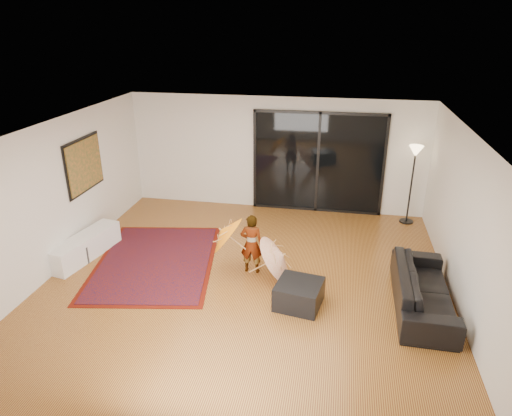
% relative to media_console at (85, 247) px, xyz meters
% --- Properties ---
extents(floor, '(7.00, 7.00, 0.00)m').
position_rel_media_console_xyz_m(floor, '(3.25, -0.27, -0.23)').
color(floor, '#AF7930').
rests_on(floor, ground).
extents(ceiling, '(7.00, 7.00, 0.00)m').
position_rel_media_console_xyz_m(ceiling, '(3.25, -0.27, 2.47)').
color(ceiling, white).
rests_on(ceiling, wall_back).
extents(wall_back, '(7.00, 0.00, 7.00)m').
position_rel_media_console_xyz_m(wall_back, '(3.25, 3.23, 1.12)').
color(wall_back, silver).
rests_on(wall_back, floor).
extents(wall_front, '(7.00, 0.00, 7.00)m').
position_rel_media_console_xyz_m(wall_front, '(3.25, -3.77, 1.12)').
color(wall_front, silver).
rests_on(wall_front, floor).
extents(wall_left, '(0.00, 7.00, 7.00)m').
position_rel_media_console_xyz_m(wall_left, '(-0.25, -0.27, 1.12)').
color(wall_left, silver).
rests_on(wall_left, floor).
extents(wall_right, '(0.00, 7.00, 7.00)m').
position_rel_media_console_xyz_m(wall_right, '(6.75, -0.27, 1.12)').
color(wall_right, silver).
rests_on(wall_right, floor).
extents(sliding_door, '(3.06, 0.07, 2.40)m').
position_rel_media_console_xyz_m(sliding_door, '(4.25, 3.20, 0.97)').
color(sliding_door, black).
rests_on(sliding_door, wall_back).
extents(painting, '(0.04, 1.28, 1.08)m').
position_rel_media_console_xyz_m(painting, '(-0.21, 0.73, 1.42)').
color(painting, black).
rests_on(painting, wall_left).
extents(media_console, '(0.72, 1.69, 0.46)m').
position_rel_media_console_xyz_m(media_console, '(0.00, 0.00, 0.00)').
color(media_console, white).
rests_on(media_console, floor).
extents(speaker, '(0.36, 0.36, 0.34)m').
position_rel_media_console_xyz_m(speaker, '(0.00, -0.13, -0.06)').
color(speaker, '#424244').
rests_on(speaker, floor).
extents(persian_rug, '(2.67, 3.39, 0.02)m').
position_rel_media_console_xyz_m(persian_rug, '(1.40, 0.06, -0.22)').
color(persian_rug, '#551007').
rests_on(persian_rug, floor).
extents(sofa, '(0.90, 2.20, 0.64)m').
position_rel_media_console_xyz_m(sofa, '(6.20, -0.52, 0.09)').
color(sofa, black).
rests_on(sofa, floor).
extents(ottoman, '(0.81, 0.81, 0.40)m').
position_rel_media_console_xyz_m(ottoman, '(4.24, -0.84, -0.03)').
color(ottoman, black).
rests_on(ottoman, floor).
extents(floor_lamp, '(0.31, 0.31, 1.80)m').
position_rel_media_console_xyz_m(floor_lamp, '(6.35, 2.88, 1.19)').
color(floor_lamp, black).
rests_on(floor_lamp, floor).
extents(child, '(0.41, 0.27, 1.12)m').
position_rel_media_console_xyz_m(child, '(3.28, 0.07, 0.33)').
color(child, '#999999').
rests_on(child, floor).
extents(parasol_orange, '(0.61, 0.78, 0.86)m').
position_rel_media_console_xyz_m(parasol_orange, '(2.73, 0.02, 0.51)').
color(parasol_orange, orange).
rests_on(parasol_orange, child).
extents(parasol_white, '(0.66, 0.89, 0.96)m').
position_rel_media_console_xyz_m(parasol_white, '(3.88, -0.08, 0.28)').
color(parasol_white, white).
rests_on(parasol_white, floor).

